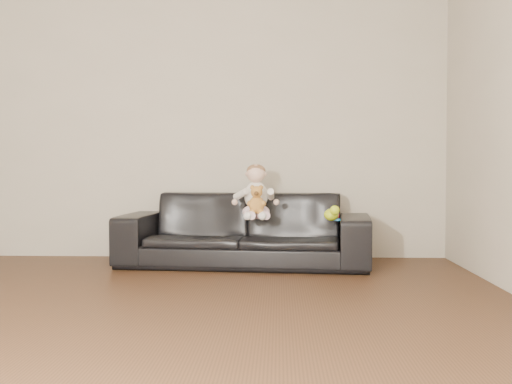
{
  "coord_description": "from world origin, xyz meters",
  "views": [
    {
      "loc": [
        1.0,
        -3.04,
        0.81
      ],
      "look_at": [
        0.82,
        2.15,
        0.61
      ],
      "focal_mm": 45.0,
      "sensor_mm": 36.0,
      "label": 1
    }
  ],
  "objects_px": {
    "sofa": "(245,229)",
    "toy_blue_disc": "(338,220)",
    "baby": "(256,195)",
    "toy_green": "(331,215)",
    "toy_rattle": "(335,216)",
    "teddy_bear": "(257,200)"
  },
  "relations": [
    {
      "from": "toy_green",
      "to": "toy_blue_disc",
      "type": "xyz_separation_m",
      "value": [
        0.06,
        0.04,
        -0.04
      ]
    },
    {
      "from": "sofa",
      "to": "baby",
      "type": "xyz_separation_m",
      "value": [
        0.1,
        -0.11,
        0.29
      ]
    },
    {
      "from": "teddy_bear",
      "to": "toy_rattle",
      "type": "bearing_deg",
      "value": -2.88
    },
    {
      "from": "baby",
      "to": "toy_rattle",
      "type": "bearing_deg",
      "value": -25.49
    },
    {
      "from": "baby",
      "to": "teddy_bear",
      "type": "xyz_separation_m",
      "value": [
        0.01,
        -0.14,
        -0.04
      ]
    },
    {
      "from": "baby",
      "to": "toy_green",
      "type": "relative_size",
      "value": 3.2
    },
    {
      "from": "teddy_bear",
      "to": "toy_rattle",
      "type": "relative_size",
      "value": 3.13
    },
    {
      "from": "teddy_bear",
      "to": "toy_blue_disc",
      "type": "xyz_separation_m",
      "value": [
        0.65,
        0.03,
        -0.15
      ]
    },
    {
      "from": "teddy_bear",
      "to": "toy_blue_disc",
      "type": "height_order",
      "value": "teddy_bear"
    },
    {
      "from": "toy_green",
      "to": "toy_rattle",
      "type": "xyz_separation_m",
      "value": [
        0.04,
        0.08,
        -0.01
      ]
    },
    {
      "from": "baby",
      "to": "sofa",
      "type": "bearing_deg",
      "value": 112.18
    },
    {
      "from": "baby",
      "to": "toy_rattle",
      "type": "xyz_separation_m",
      "value": [
        0.63,
        -0.07,
        -0.16
      ]
    },
    {
      "from": "sofa",
      "to": "teddy_bear",
      "type": "bearing_deg",
      "value": -61.01
    },
    {
      "from": "baby",
      "to": "toy_rattle",
      "type": "relative_size",
      "value": 6.18
    },
    {
      "from": "toy_rattle",
      "to": "toy_blue_disc",
      "type": "xyz_separation_m",
      "value": [
        0.02,
        -0.04,
        -0.03
      ]
    },
    {
      "from": "baby",
      "to": "toy_blue_disc",
      "type": "bearing_deg",
      "value": -28.69
    },
    {
      "from": "sofa",
      "to": "teddy_bear",
      "type": "xyz_separation_m",
      "value": [
        0.11,
        -0.25,
        0.26
      ]
    },
    {
      "from": "sofa",
      "to": "toy_rattle",
      "type": "relative_size",
      "value": 28.39
    },
    {
      "from": "sofa",
      "to": "toy_blue_disc",
      "type": "height_order",
      "value": "sofa"
    },
    {
      "from": "baby",
      "to": "toy_green",
      "type": "bearing_deg",
      "value": -33.33
    },
    {
      "from": "sofa",
      "to": "toy_green",
      "type": "relative_size",
      "value": 14.72
    },
    {
      "from": "toy_green",
      "to": "toy_rattle",
      "type": "height_order",
      "value": "toy_green"
    }
  ]
}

